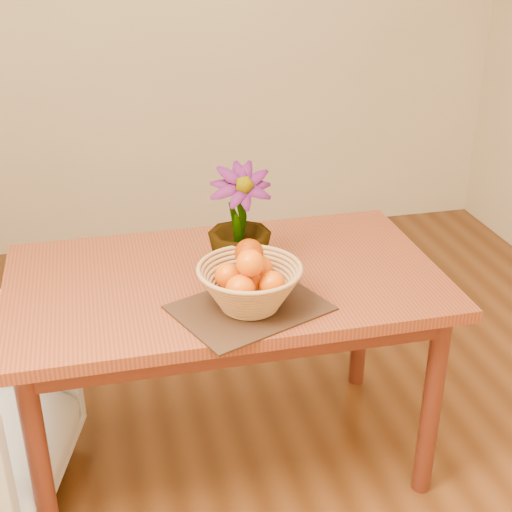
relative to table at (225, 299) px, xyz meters
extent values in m
cube|color=#F6E2BB|center=(0.00, 1.95, 0.69)|extent=(4.00, 0.02, 2.70)
cube|color=brown|center=(0.00, 0.00, 0.07)|extent=(1.40, 0.80, 0.04)
cube|color=#501F12|center=(0.00, 0.00, 0.01)|extent=(1.28, 0.68, 0.08)
cylinder|color=#501F12|center=(-0.62, -0.32, -0.31)|extent=(0.06, 0.06, 0.71)
cylinder|color=#501F12|center=(0.62, -0.32, -0.31)|extent=(0.06, 0.06, 0.71)
cylinder|color=#501F12|center=(-0.62, 0.32, -0.31)|extent=(0.06, 0.06, 0.71)
cylinder|color=#501F12|center=(0.62, 0.32, -0.31)|extent=(0.06, 0.06, 0.71)
cube|color=#362013|center=(0.03, -0.23, 0.09)|extent=(0.51, 0.45, 0.01)
cylinder|color=tan|center=(0.03, -0.23, 0.10)|extent=(0.16, 0.16, 0.01)
sphere|color=#ED6003|center=(0.03, -0.23, 0.18)|extent=(0.07, 0.07, 0.07)
sphere|color=#ED6003|center=(0.07, -0.17, 0.19)|extent=(0.08, 0.08, 0.08)
sphere|color=#ED6003|center=(-0.03, -0.19, 0.19)|extent=(0.08, 0.08, 0.08)
sphere|color=#ED6003|center=(-0.01, -0.28, 0.19)|extent=(0.08, 0.08, 0.08)
sphere|color=#ED6003|center=(0.09, -0.27, 0.19)|extent=(0.08, 0.08, 0.08)
sphere|color=#ED6003|center=(0.04, -0.20, 0.26)|extent=(0.08, 0.08, 0.08)
sphere|color=#ED6003|center=(0.03, -0.26, 0.26)|extent=(0.08, 0.08, 0.08)
sphere|color=#ED6003|center=(0.04, -0.20, 0.26)|extent=(0.08, 0.08, 0.08)
imported|color=#1D4914|center=(0.05, 0.01, 0.27)|extent=(0.22, 0.22, 0.36)
camera|label=1|loc=(-0.37, -2.01, 1.17)|focal=50.00mm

